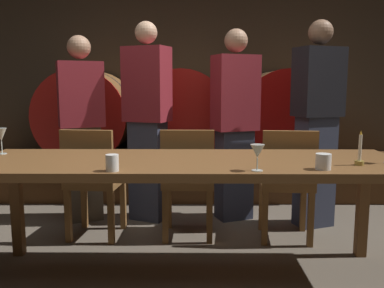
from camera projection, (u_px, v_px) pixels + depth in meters
The scene contains 18 objects.
back_wall at pixel (185, 63), 4.97m from camera, with size 5.69×0.24×2.94m, color #473A2D.
barrel_shelf at pixel (185, 175), 4.61m from camera, with size 5.12×0.90×0.41m, color #4C2D16.
wine_barrel_left at pixel (89, 114), 4.52m from camera, with size 0.97×0.93×0.97m.
wine_barrel_center at pixel (182, 114), 4.51m from camera, with size 0.97×0.93×0.97m.
wine_barrel_right at pixel (280, 114), 4.50m from camera, with size 0.97×0.93×0.97m.
dining_table at pixel (188, 171), 2.51m from camera, with size 2.61×0.81×0.76m.
chair_left at pixel (93, 178), 3.20m from camera, with size 0.44×0.44×0.88m.
chair_center at pixel (188, 178), 3.19m from camera, with size 0.41×0.41×0.88m.
chair_right at pixel (287, 180), 3.14m from camera, with size 0.43×0.43×0.88m.
guest_far_left at pixel (82, 128), 3.62m from camera, with size 0.44×0.37×1.63m.
guest_center_left at pixel (147, 121), 3.62m from camera, with size 0.44×0.37×1.75m.
guest_center_right at pixel (235, 124), 3.65m from camera, with size 0.44×0.36×1.69m.
guest_far_right at pixel (317, 123), 3.45m from camera, with size 0.44×0.36×1.74m.
candle_center at pixel (360, 156), 2.32m from camera, with size 0.05×0.05×0.20m.
wine_glass_left at pixel (1, 135), 2.68m from camera, with size 0.08×0.08×0.17m.
wine_glass_center at pixel (257, 152), 2.16m from camera, with size 0.08×0.08×0.14m.
cup_left at pixel (112, 163), 2.16m from camera, with size 0.07×0.07×0.09m, color white.
cup_right at pixel (323, 162), 2.20m from camera, with size 0.08×0.08×0.09m, color white.
Camera 1 is at (0.12, -2.27, 1.21)m, focal length 38.37 mm.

